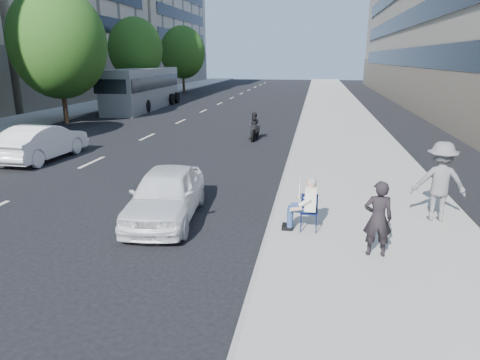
% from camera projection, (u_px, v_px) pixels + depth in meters
% --- Properties ---
extents(ground, '(160.00, 160.00, 0.00)m').
position_uv_depth(ground, '(189.00, 265.00, 8.85)').
color(ground, black).
rests_on(ground, ground).
extents(near_sidewalk, '(5.00, 120.00, 0.15)m').
position_uv_depth(near_sidewalk, '(340.00, 124.00, 27.10)').
color(near_sidewalk, '#ABA9A0').
rests_on(near_sidewalk, ground).
extents(far_sidewalk, '(4.50, 120.00, 0.15)m').
position_uv_depth(far_sidewalk, '(43.00, 117.00, 30.56)').
color(far_sidewalk, '#ABA9A0').
rests_on(far_sidewalk, ground).
extents(tree_far_c, '(6.00, 6.00, 8.47)m').
position_uv_depth(tree_far_c, '(58.00, 43.00, 26.80)').
color(tree_far_c, '#382616').
rests_on(tree_far_c, ground).
extents(tree_far_d, '(4.80, 4.80, 7.65)m').
position_uv_depth(tree_far_d, '(136.00, 49.00, 38.20)').
color(tree_far_d, '#382616').
rests_on(tree_far_d, ground).
extents(tree_far_e, '(5.40, 5.40, 7.89)m').
position_uv_depth(tree_far_e, '(183.00, 52.00, 51.49)').
color(tree_far_e, '#382616').
rests_on(tree_far_e, ground).
extents(seated_protester, '(0.83, 1.11, 1.31)m').
position_uv_depth(seated_protester, '(305.00, 201.00, 10.09)').
color(seated_protester, '#121B4E').
rests_on(seated_protester, near_sidewalk).
extents(jogger, '(1.32, 0.79, 2.01)m').
position_uv_depth(jogger, '(440.00, 182.00, 10.65)').
color(jogger, slate).
rests_on(jogger, near_sidewalk).
extents(pedestrian_woman, '(0.60, 0.41, 1.61)m').
position_uv_depth(pedestrian_woman, '(378.00, 219.00, 8.74)').
color(pedestrian_woman, black).
rests_on(pedestrian_woman, near_sidewalk).
extents(white_sedan_near, '(2.03, 4.18, 1.37)m').
position_uv_depth(white_sedan_near, '(166.00, 194.00, 11.20)').
color(white_sedan_near, white).
rests_on(white_sedan_near, ground).
extents(white_sedan_mid, '(1.71, 4.54, 1.48)m').
position_uv_depth(white_sedan_mid, '(43.00, 142.00, 17.86)').
color(white_sedan_mid, white).
rests_on(white_sedan_mid, ground).
extents(motorcycle, '(0.74, 2.05, 1.42)m').
position_uv_depth(motorcycle, '(255.00, 128.00, 22.25)').
color(motorcycle, black).
rests_on(motorcycle, ground).
extents(bus, '(3.07, 12.14, 3.30)m').
position_uv_depth(bus, '(143.00, 89.00, 35.74)').
color(bus, slate).
rests_on(bus, ground).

